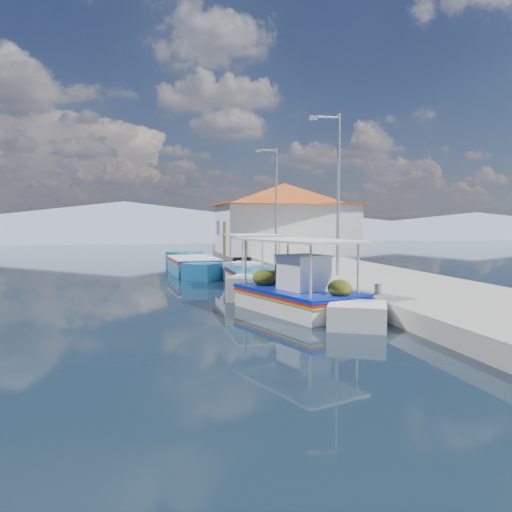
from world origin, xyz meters
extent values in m
plane|color=black|center=(0.00, 0.00, 0.00)|extent=(160.00, 160.00, 0.00)
cube|color=gray|center=(5.90, 6.00, 0.25)|extent=(5.00, 44.00, 0.50)
cylinder|color=#A5A8AD|center=(3.80, -3.00, 0.65)|extent=(0.20, 0.20, 0.30)
cylinder|color=#A5A8AD|center=(3.80, 2.00, 0.65)|extent=(0.20, 0.20, 0.30)
cylinder|color=#A5A8AD|center=(3.80, 8.00, 0.65)|extent=(0.20, 0.20, 0.30)
cylinder|color=#A5A8AD|center=(3.80, 14.00, 0.65)|extent=(0.20, 0.20, 0.30)
cube|color=silver|center=(1.66, -2.43, 0.19)|extent=(3.02, 4.20, 0.83)
cube|color=silver|center=(2.46, -0.05, 0.30)|extent=(1.85, 1.85, 0.92)
cube|color=silver|center=(0.88, -4.73, 0.19)|extent=(1.80, 1.80, 0.78)
cube|color=#0B1F95|center=(1.66, -2.43, 0.58)|extent=(3.11, 4.32, 0.05)
cube|color=#B9140F|center=(1.66, -2.43, 0.51)|extent=(3.11, 4.32, 0.04)
cube|color=gold|center=(1.66, -2.43, 0.44)|extent=(3.11, 4.32, 0.03)
cube|color=#0B1F95|center=(1.66, -2.43, 0.64)|extent=(3.12, 4.29, 0.04)
cube|color=brown|center=(1.66, -2.43, 0.61)|extent=(2.85, 4.08, 0.04)
cube|color=silver|center=(1.57, -2.68, 1.09)|extent=(1.36, 1.41, 0.96)
cube|color=silver|center=(1.57, -2.68, 1.59)|extent=(1.48, 1.52, 0.05)
cylinder|color=beige|center=(1.44, -0.68, 1.31)|extent=(0.06, 0.06, 1.39)
cylinder|color=beige|center=(2.89, -1.16, 1.31)|extent=(0.06, 0.06, 1.39)
cylinder|color=beige|center=(0.42, -3.69, 1.31)|extent=(0.06, 0.06, 1.39)
cylinder|color=beige|center=(1.88, -4.18, 1.31)|extent=(0.06, 0.06, 1.39)
cube|color=silver|center=(1.66, -2.43, 2.01)|extent=(3.11, 4.23, 0.06)
ellipsoid|color=#474713|center=(1.72, -1.16, 0.86)|extent=(0.66, 0.73, 0.50)
ellipsoid|color=#474713|center=(2.43, -0.94, 0.82)|extent=(0.56, 0.61, 0.42)
ellipsoid|color=#474713|center=(1.32, -3.97, 0.83)|extent=(0.59, 0.65, 0.44)
sphere|color=orange|center=(2.65, -2.21, 1.26)|extent=(0.35, 0.35, 0.35)
cube|color=silver|center=(1.68, 3.49, 0.19)|extent=(1.72, 3.20, 0.82)
cube|color=silver|center=(1.68, 5.64, 0.29)|extent=(1.75, 1.75, 0.90)
cube|color=silver|center=(1.68, 1.40, 0.19)|extent=(1.70, 1.70, 0.77)
cube|color=#0B1F95|center=(1.68, 3.49, 0.57)|extent=(1.77, 3.30, 0.05)
cube|color=#B9140F|center=(1.68, 3.49, 0.50)|extent=(1.77, 3.30, 0.04)
cube|color=gold|center=(1.68, 3.49, 0.44)|extent=(1.77, 3.30, 0.03)
cube|color=#1B6CA6|center=(1.68, 3.49, 0.63)|extent=(1.79, 3.27, 0.04)
cube|color=brown|center=(1.68, 3.49, 0.60)|extent=(1.58, 3.14, 0.04)
cylinder|color=beige|center=(0.99, 4.83, 1.29)|extent=(0.06, 0.06, 1.38)
cylinder|color=beige|center=(2.36, 4.83, 1.29)|extent=(0.06, 0.06, 1.38)
cylinder|color=beige|center=(0.99, 2.14, 1.29)|extent=(0.06, 0.06, 1.38)
cylinder|color=beige|center=(2.37, 2.14, 1.29)|extent=(0.06, 0.06, 1.38)
cube|color=silver|center=(1.68, 3.49, 1.98)|extent=(1.81, 3.20, 0.06)
cube|color=#1B6CA6|center=(-0.22, 8.25, 0.24)|extent=(2.24, 3.83, 1.03)
cube|color=#1B6CA6|center=(-0.02, 10.71, 0.37)|extent=(1.98, 1.98, 1.14)
cube|color=#1B6CA6|center=(-0.41, 5.87, 0.24)|extent=(1.92, 1.92, 0.97)
cube|color=#0B1F95|center=(-0.22, 8.25, 0.71)|extent=(2.31, 3.95, 0.06)
cube|color=#B9140F|center=(-0.22, 8.25, 0.63)|extent=(2.31, 3.95, 0.05)
cube|color=gold|center=(-0.22, 8.25, 0.55)|extent=(2.31, 3.95, 0.04)
cube|color=silver|center=(-0.22, 8.25, 0.79)|extent=(2.32, 3.91, 0.05)
cube|color=brown|center=(-0.22, 8.25, 0.76)|extent=(2.08, 3.75, 0.05)
cube|color=white|center=(6.20, 15.00, 2.00)|extent=(8.00, 6.00, 3.00)
cube|color=#B35218|center=(6.20, 15.00, 3.55)|extent=(8.64, 6.48, 0.10)
pyramid|color=#B35218|center=(6.20, 15.00, 4.20)|extent=(10.49, 10.49, 1.40)
cube|color=brown|center=(2.22, 14.00, 1.50)|extent=(0.06, 1.00, 2.00)
cube|color=#0B1F95|center=(2.22, 16.50, 2.10)|extent=(0.06, 1.20, 0.90)
cylinder|color=#A5A8AD|center=(4.60, 2.00, 3.50)|extent=(0.12, 0.12, 6.00)
cylinder|color=#A5A8AD|center=(4.10, 2.00, 6.35)|extent=(1.00, 0.08, 0.08)
cube|color=#A5A8AD|center=(3.60, 2.00, 6.30)|extent=(0.30, 0.14, 0.14)
cylinder|color=#A5A8AD|center=(4.60, 11.00, 3.50)|extent=(0.12, 0.12, 6.00)
cylinder|color=#A5A8AD|center=(4.10, 11.00, 6.35)|extent=(1.00, 0.08, 0.08)
cube|color=#A5A8AD|center=(3.60, 11.00, 6.30)|extent=(0.30, 0.14, 0.14)
cone|color=slate|center=(-5.00, 56.00, 2.45)|extent=(96.00, 96.00, 5.50)
cone|color=slate|center=(25.00, 56.00, 1.60)|extent=(76.80, 76.80, 3.80)
cone|color=slate|center=(50.00, 56.00, 1.80)|extent=(89.60, 89.60, 4.20)
camera|label=1|loc=(-2.54, -15.82, 2.55)|focal=35.48mm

